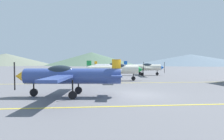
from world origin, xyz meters
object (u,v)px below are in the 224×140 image
airplane_near (69,76)px  airplane_far (144,67)px  airplane_mid (115,69)px  airplane_back (110,66)px

airplane_near → airplane_far: same height
airplane_near → airplane_mid: (4.36, 10.95, 0.00)m
airplane_near → airplane_far: (10.54, 19.99, 0.00)m
airplane_near → airplane_far: size_ratio=1.00×
airplane_far → airplane_back: same height
airplane_near → airplane_mid: 11.79m
airplane_near → airplane_mid: same height
airplane_near → airplane_back: (5.42, 29.22, 0.00)m
airplane_far → airplane_back: size_ratio=1.00×
airplane_far → airplane_back: (-5.11, 9.23, 0.00)m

